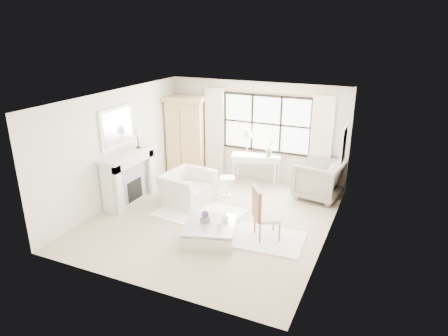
{
  "coord_description": "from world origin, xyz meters",
  "views": [
    {
      "loc": [
        3.53,
        -7.26,
        4.11
      ],
      "look_at": [
        0.19,
        0.2,
        1.16
      ],
      "focal_mm": 32.0,
      "sensor_mm": 36.0,
      "label": 1
    }
  ],
  "objects": [
    {
      "name": "wall_back",
      "position": [
        0.0,
        2.75,
        1.35
      ],
      "size": [
        5.0,
        0.0,
        5.0
      ],
      "primitive_type": "plane",
      "rotation": [
        1.57,
        0.0,
        0.0
      ],
      "color": "beige",
      "rests_on": "ground"
    },
    {
      "name": "art_frame",
      "position": [
        2.47,
        1.7,
        1.55
      ],
      "size": [
        0.04,
        0.62,
        0.82
      ],
      "primitive_type": "cube",
      "color": "silver",
      "rests_on": "wall_right"
    },
    {
      "name": "floor",
      "position": [
        0.0,
        0.0,
        0.0
      ],
      "size": [
        5.5,
        5.5,
        0.0
      ],
      "primitive_type": "plane",
      "color": "#BDA98C",
      "rests_on": "ground"
    },
    {
      "name": "fireplace",
      "position": [
        -2.27,
        0.0,
        0.65
      ],
      "size": [
        0.58,
        1.66,
        1.26
      ],
      "color": "silver",
      "rests_on": "ground"
    },
    {
      "name": "art_canvas",
      "position": [
        2.45,
        1.7,
        1.55
      ],
      "size": [
        0.01,
        0.52,
        0.72
      ],
      "primitive_type": "cube",
      "color": "beige",
      "rests_on": "wall_right"
    },
    {
      "name": "curtain_rod",
      "position": [
        0.3,
        2.67,
        2.47
      ],
      "size": [
        3.3,
        0.04,
        0.04
      ],
      "primitive_type": "cylinder",
      "rotation": [
        0.0,
        1.57,
        0.0
      ],
      "color": "#B78A3F",
      "rests_on": "wall_back"
    },
    {
      "name": "side_table",
      "position": [
        -0.2,
        1.25,
        0.33
      ],
      "size": [
        0.4,
        0.4,
        0.51
      ],
      "color": "silver",
      "rests_on": "floor"
    },
    {
      "name": "pillar_candle",
      "position": [
        0.64,
        -1.03,
        0.44
      ],
      "size": [
        0.09,
        0.09,
        0.12
      ],
      "primitive_type": "cylinder",
      "color": "white",
      "rests_on": "coffee_table"
    },
    {
      "name": "curtain_left",
      "position": [
        -1.2,
        2.65,
        1.24
      ],
      "size": [
        0.55,
        0.1,
        2.47
      ],
      "primitive_type": "cube",
      "color": "beige",
      "rests_on": "ground"
    },
    {
      "name": "french_chair",
      "position": [
        1.37,
        -0.37,
        0.31
      ],
      "size": [
        0.67,
        0.67,
        1.08
      ],
      "rotation": [
        0.0,
        0.0,
        2.15
      ],
      "color": "#8E5D3B",
      "rests_on": "floor"
    },
    {
      "name": "ceiling",
      "position": [
        0.0,
        0.0,
        2.7
      ],
      "size": [
        5.5,
        5.5,
        0.0
      ],
      "primitive_type": "plane",
      "rotation": [
        3.14,
        0.0,
        0.0
      ],
      "color": "white",
      "rests_on": "ground"
    },
    {
      "name": "mirror_glass",
      "position": [
        -2.44,
        0.0,
        1.84
      ],
      "size": [
        0.02,
        1.0,
        0.8
      ],
      "primitive_type": "cube",
      "color": "silver",
      "rests_on": "wall_left"
    },
    {
      "name": "wall_front",
      "position": [
        0.0,
        -2.75,
        1.35
      ],
      "size": [
        5.0,
        0.0,
        5.0
      ],
      "primitive_type": "plane",
      "rotation": [
        -1.57,
        0.0,
        0.0
      ],
      "color": "silver",
      "rests_on": "ground"
    },
    {
      "name": "window_pane",
      "position": [
        0.3,
        2.73,
        1.6
      ],
      "size": [
        2.4,
        0.02,
        1.5
      ],
      "primitive_type": "cube",
      "color": "white",
      "rests_on": "wall_back"
    },
    {
      "name": "rug_left",
      "position": [
        -0.37,
        0.06,
        0.02
      ],
      "size": [
        2.0,
        1.5,
        0.03
      ],
      "primitive_type": "cube",
      "rotation": [
        0.0,
        0.0,
        -0.09
      ],
      "color": "white",
      "rests_on": "floor"
    },
    {
      "name": "wall_right",
      "position": [
        2.5,
        0.0,
        1.35
      ],
      "size": [
        0.0,
        5.5,
        5.5
      ],
      "primitive_type": "plane",
      "rotation": [
        1.57,
        0.0,
        -1.57
      ],
      "color": "beige",
      "rests_on": "ground"
    },
    {
      "name": "curtain_right",
      "position": [
        1.8,
        2.65,
        1.24
      ],
      "size": [
        0.55,
        0.1,
        2.47
      ],
      "primitive_type": "cube",
      "color": "silver",
      "rests_on": "ground"
    },
    {
      "name": "club_armchair",
      "position": [
        -0.93,
        0.51,
        0.38
      ],
      "size": [
        1.18,
        1.3,
        0.76
      ],
      "primitive_type": "imported",
      "rotation": [
        0.0,
        0.0,
        1.43
      ],
      "color": "silver",
      "rests_on": "floor"
    },
    {
      "name": "console_lamp",
      "position": [
        -0.11,
        2.4,
        1.36
      ],
      "size": [
        0.28,
        0.28,
        0.69
      ],
      "color": "#BB9641",
      "rests_on": "console_table"
    },
    {
      "name": "rug_right",
      "position": [
        1.42,
        -0.42,
        0.01
      ],
      "size": [
        1.54,
        1.2,
        0.03
      ],
      "primitive_type": "cube",
      "rotation": [
        0.0,
        0.0,
        0.07
      ],
      "color": "white",
      "rests_on": "floor"
    },
    {
      "name": "wingback_chair",
      "position": [
        1.91,
        2.08,
        0.48
      ],
      "size": [
        1.21,
        1.19,
        0.96
      ],
      "primitive_type": "imported",
      "rotation": [
        0.0,
        0.0,
        -1.74
      ],
      "color": "gray",
      "rests_on": "floor"
    },
    {
      "name": "mirror_frame",
      "position": [
        -2.47,
        0.0,
        1.84
      ],
      "size": [
        0.05,
        1.15,
        0.95
      ],
      "primitive_type": "cube",
      "color": "white",
      "rests_on": "wall_left"
    },
    {
      "name": "coffee_vase",
      "position": [
        0.61,
        -0.69,
        0.46
      ],
      "size": [
        0.18,
        0.18,
        0.17
      ],
      "primitive_type": "imported",
      "rotation": [
        0.0,
        0.0,
        -0.12
      ],
      "color": "white",
      "rests_on": "coffee_table"
    },
    {
      "name": "mantel_lamp",
      "position": [
        -2.19,
        0.39,
        1.65
      ],
      "size": [
        0.22,
        0.22,
        0.51
      ],
      "color": "black",
      "rests_on": "fireplace"
    },
    {
      "name": "wall_left",
      "position": [
        -2.5,
        0.0,
        1.35
      ],
      "size": [
        0.0,
        5.5,
        5.5
      ],
      "primitive_type": "plane",
      "rotation": [
        1.57,
        0.0,
        1.57
      ],
      "color": "beige",
      "rests_on": "ground"
    },
    {
      "name": "coffee_table",
      "position": [
        0.39,
        -0.94,
        0.18
      ],
      "size": [
        1.25,
        1.25,
        0.38
      ],
      "rotation": [
        0.0,
        0.0,
        0.3
      ],
      "color": "silver",
      "rests_on": "floor"
    },
    {
      "name": "orchid_plant",
      "position": [
        0.52,
        2.43,
        1.03
      ],
      "size": [
        0.33,
        0.33,
        0.47
      ],
      "primitive_type": "imported",
      "rotation": [
        0.0,
        0.0,
        0.71
      ],
      "color": "#5C724C",
      "rests_on": "console_table"
    },
    {
      "name": "console_table",
      "position": [
        0.15,
        2.42,
        0.4
      ],
      "size": [
        1.37,
        0.8,
        0.8
      ],
      "rotation": [
        0.0,
        0.0,
        0.29
      ],
      "color": "white",
      "rests_on": "floor"
    },
    {
      "name": "armoire",
      "position": [
        -1.99,
        2.39,
        1.14
      ],
      "size": [
        1.24,
        0.92,
        2.24
      ],
      "rotation": [
        0.0,
        0.0,
        0.22
      ],
      "color": "tan",
      "rests_on": "floor"
    },
    {
      "name": "planter_box",
      "position": [
        0.28,
        -0.91,
        0.43
      ],
      "size": [
        0.18,
        0.18,
        0.11
      ],
      "primitive_type": "cube",
      "rotation": [
        0.0,
        0.0,
        -0.29
      ],
      "color": "slate",
      "rests_on": "coffee_table"
    },
    {
      "name": "window_frame",
      "position": [
        0.3,
        2.72,
        1.6
      ],
      "size": [
        2.5,
        0.04,
        1.5
      ],
      "primitive_type": null,
      "color": "black",
      "rests_on": "wall_back"
    },
    {
      "name": "planter_flowers",
      "position": [
        0.28,
        -0.91,
        0.56
      ],
      "size": [
        0.15,
        0.15,
        0.15
      ],
      "primitive_type": "sphere",
      "color": "#562F75",
      "rests_on": "planter_box"
    }
  ]
}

